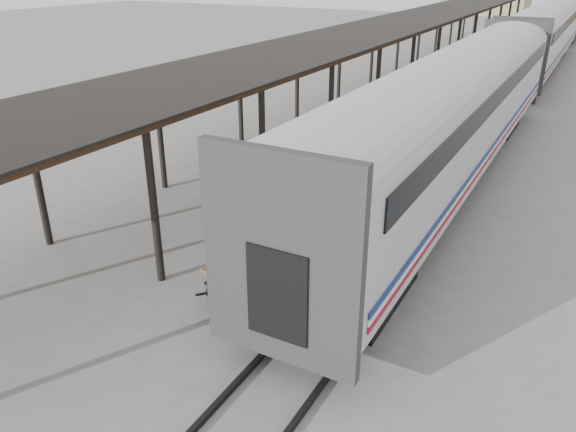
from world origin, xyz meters
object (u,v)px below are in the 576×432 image
(luggage_tug, at_px, (396,98))
(baggage_cart, at_px, (257,267))
(pedestrian, at_px, (390,97))
(porter, at_px, (246,242))

(luggage_tug, bearing_deg, baggage_cart, -103.25)
(baggage_cart, height_order, pedestrian, pedestrian)
(pedestrian, bearing_deg, luggage_tug, -113.06)
(porter, bearing_deg, luggage_tug, 32.83)
(baggage_cart, xyz_separation_m, luggage_tug, (-3.03, 18.98, 0.04))
(luggage_tug, bearing_deg, pedestrian, -129.85)
(porter, distance_m, pedestrian, 19.49)
(baggage_cart, bearing_deg, porter, -60.36)
(luggage_tug, relative_size, pedestrian, 1.18)
(luggage_tug, xyz_separation_m, pedestrian, (-0.14, -0.45, 0.14))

